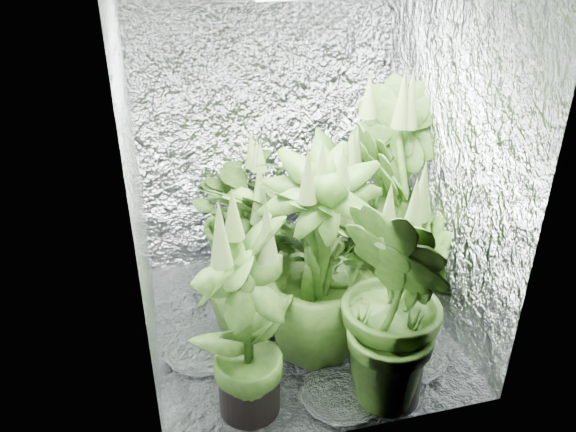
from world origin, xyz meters
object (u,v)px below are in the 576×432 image
at_px(plant_a, 250,213).
at_px(plant_c, 390,197).
at_px(plant_f, 246,321).
at_px(plant_b, 334,222).
at_px(circulation_fan, 360,237).
at_px(plant_g, 397,305).
at_px(plant_h, 317,261).
at_px(plant_d, 248,262).
at_px(plant_e, 337,255).

relative_size(plant_a, plant_c, 0.71).
relative_size(plant_a, plant_f, 0.86).
xyz_separation_m(plant_a, plant_b, (0.44, -0.33, 0.05)).
bearing_deg(plant_b, plant_f, -130.56).
height_order(plant_b, plant_f, plant_f).
bearing_deg(circulation_fan, plant_g, -129.52).
bearing_deg(circulation_fan, plant_h, -149.77).
bearing_deg(plant_c, plant_a, 154.95).
xyz_separation_m(plant_g, circulation_fan, (0.33, 1.25, -0.39)).
bearing_deg(plant_d, plant_a, 77.99).
bearing_deg(plant_d, circulation_fan, 33.08).
bearing_deg(plant_b, plant_c, -4.50).
relative_size(plant_d, plant_g, 0.84).
bearing_deg(plant_h, plant_g, -59.93).
bearing_deg(circulation_fan, plant_c, -115.21).
bearing_deg(plant_h, plant_e, 49.16).
relative_size(plant_d, plant_f, 0.88).
relative_size(plant_g, plant_h, 0.99).
xyz_separation_m(plant_e, plant_g, (0.06, -0.64, 0.11)).
height_order(plant_c, circulation_fan, plant_c).
distance_m(plant_d, plant_g, 0.88).
distance_m(plant_f, circulation_fan, 1.57).
distance_m(plant_d, plant_e, 0.49).
bearing_deg(plant_c, circulation_fan, 89.66).
relative_size(plant_c, plant_h, 1.16).
xyz_separation_m(plant_c, circulation_fan, (0.00, 0.40, -0.49)).
relative_size(plant_g, circulation_fan, 3.30).
distance_m(plant_e, plant_h, 0.30).
xyz_separation_m(plant_a, plant_d, (-0.11, -0.53, -0.01)).
relative_size(plant_b, plant_e, 1.07).
distance_m(plant_c, plant_e, 0.49).
distance_m(plant_b, plant_d, 0.59).
height_order(plant_d, plant_f, plant_f).
xyz_separation_m(plant_c, plant_g, (-0.32, -0.85, -0.10)).
bearing_deg(plant_g, plant_b, 90.12).
height_order(plant_c, plant_d, plant_c).
xyz_separation_m(plant_e, circulation_fan, (0.39, 0.61, -0.29)).
xyz_separation_m(plant_d, plant_f, (-0.12, -0.58, 0.07)).
distance_m(plant_a, plant_h, 0.81).
distance_m(plant_e, plant_f, 0.82).
distance_m(plant_a, plant_c, 0.86).
xyz_separation_m(plant_g, plant_h, (-0.25, 0.43, 0.01)).
distance_m(plant_f, plant_h, 0.54).
bearing_deg(plant_d, plant_b, 19.90).
xyz_separation_m(plant_e, plant_h, (-0.18, -0.21, 0.12)).
xyz_separation_m(plant_b, plant_f, (-0.67, -0.78, 0.01)).
distance_m(plant_c, circulation_fan, 0.63).
distance_m(plant_g, circulation_fan, 1.35).
bearing_deg(plant_f, plant_d, 78.68).
height_order(plant_c, plant_g, plant_c).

